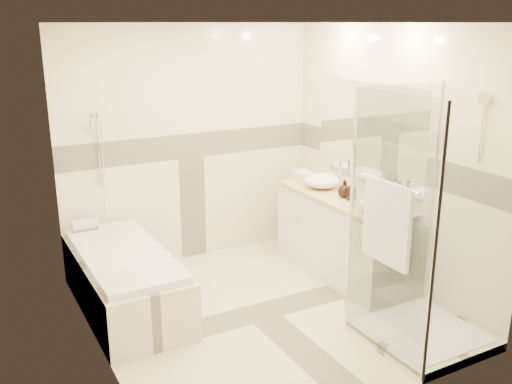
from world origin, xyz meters
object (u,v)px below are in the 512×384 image
vessel_sink_near (322,181)px  amenity_bottle_b (345,189)px  shower_enclosure (410,283)px  amenity_bottle_a (351,191)px  vanity (342,236)px  vessel_sink_far (379,204)px  bathtub (125,277)px

vessel_sink_near → amenity_bottle_b: 0.38m
shower_enclosure → vessel_sink_near: size_ratio=5.42×
shower_enclosure → amenity_bottle_a: shower_enclosure is taller
vanity → vessel_sink_far: bearing=-92.1°
shower_enclosure → amenity_bottle_a: bearing=76.5°
bathtub → amenity_bottle_b: size_ratio=9.96×
vanity → amenity_bottle_a: 0.53m
bathtub → shower_enclosure: bearing=-41.1°
bathtub → amenity_bottle_a: bearing=-12.7°
bathtub → vessel_sink_near: size_ratio=4.52×
vanity → amenity_bottle_b: (-0.02, -0.03, 0.51)m
vanity → amenity_bottle_b: bearing=-123.6°
vessel_sink_near → amenity_bottle_a: size_ratio=2.16×
vessel_sink_far → amenity_bottle_b: 0.51m
vanity → shower_enclosure: size_ratio=0.79×
bathtub → amenity_bottle_a: 2.27m
vessel_sink_far → bathtub: bearing=157.4°
vanity → amenity_bottle_b: size_ratio=9.49×
vanity → amenity_bottle_a: size_ratio=9.31×
shower_enclosure → amenity_bottle_a: (0.27, 1.14, 0.43)m
vanity → bathtub: bearing=170.8°
vessel_sink_near → amenity_bottle_a: bearing=-90.0°
vanity → amenity_bottle_b: 0.51m
shower_enclosure → vessel_sink_far: bearing=69.6°
amenity_bottle_a → vessel_sink_far: bearing=-90.0°
vanity → vessel_sink_near: bearing=93.3°
vessel_sink_far → amenity_bottle_a: 0.41m
shower_enclosure → vessel_sink_near: shower_enclosure is taller
bathtub → amenity_bottle_a: size_ratio=9.77×
vessel_sink_near → amenity_bottle_a: 0.48m
vessel_sink_far → vanity: bearing=87.9°
amenity_bottle_a → shower_enclosure: bearing=-103.5°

